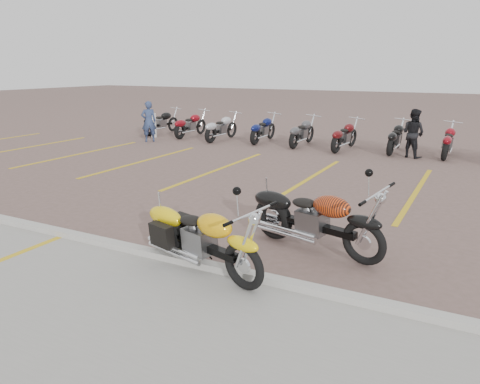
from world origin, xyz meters
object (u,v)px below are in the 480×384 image
Objects in this scene: yellow_cruiser at (201,240)px; person_a at (149,122)px; flame_cruiser at (314,221)px; person_b at (413,133)px.

person_a is (-8.29, 9.27, 0.32)m from yellow_cruiser.
yellow_cruiser is 1.91m from flame_cruiser.
person_a is at bearing 155.38° from flame_cruiser.
person_b reaches higher than flame_cruiser.
person_b is (9.63, 1.35, -0.01)m from person_a.
flame_cruiser is at bearing 115.63° from person_b.
person_b is (1.34, 10.62, 0.31)m from yellow_cruiser.
person_a is 9.72m from person_b.
yellow_cruiser is at bearing -112.48° from flame_cruiser.
person_a reaches higher than flame_cruiser.
flame_cruiser is (1.15, 1.52, 0.02)m from yellow_cruiser.
flame_cruiser is at bearing 69.04° from yellow_cruiser.
person_a is at bearing 148.10° from yellow_cruiser.
yellow_cruiser is at bearing 87.92° from person_a.
flame_cruiser is 12.22m from person_a.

